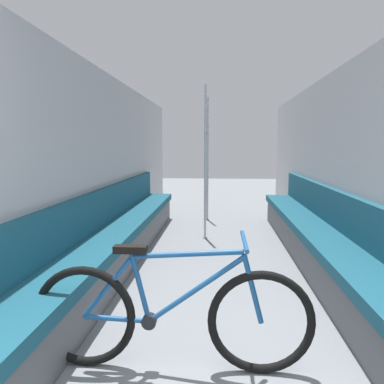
{
  "coord_description": "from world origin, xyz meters",
  "views": [
    {
      "loc": [
        0.02,
        -0.69,
        1.38
      ],
      "look_at": [
        -0.21,
        2.45,
        0.99
      ],
      "focal_mm": 35.0,
      "sensor_mm": 36.0,
      "label": 1
    }
  ],
  "objects_px": {
    "bench_seat_row_left": "(116,240)",
    "grab_pole_far": "(208,161)",
    "bicycle": "(171,316)",
    "grab_pole_near": "(205,165)",
    "bench_seat_row_right": "(322,244)"
  },
  "relations": [
    {
      "from": "grab_pole_near",
      "to": "grab_pole_far",
      "type": "relative_size",
      "value": 1.0
    },
    {
      "from": "bench_seat_row_right",
      "to": "grab_pole_far",
      "type": "relative_size",
      "value": 2.57
    },
    {
      "from": "bench_seat_row_left",
      "to": "grab_pole_far",
      "type": "height_order",
      "value": "grab_pole_far"
    },
    {
      "from": "bench_seat_row_left",
      "to": "grab_pole_near",
      "type": "distance_m",
      "value": 1.86
    },
    {
      "from": "bicycle",
      "to": "grab_pole_far",
      "type": "xyz_separation_m",
      "value": [
        0.07,
        4.73,
        0.75
      ]
    },
    {
      "from": "bicycle",
      "to": "grab_pole_far",
      "type": "bearing_deg",
      "value": 93.06
    },
    {
      "from": "bench_seat_row_left",
      "to": "grab_pole_near",
      "type": "bearing_deg",
      "value": 54.94
    },
    {
      "from": "bench_seat_row_left",
      "to": "grab_pole_far",
      "type": "xyz_separation_m",
      "value": [
        0.95,
        2.78,
        0.8
      ]
    },
    {
      "from": "bicycle",
      "to": "grab_pole_near",
      "type": "xyz_separation_m",
      "value": [
        0.08,
        3.33,
        0.75
      ]
    },
    {
      "from": "bench_seat_row_right",
      "to": "bicycle",
      "type": "xyz_separation_m",
      "value": [
        -1.42,
        -1.96,
        0.05
      ]
    },
    {
      "from": "bench_seat_row_left",
      "to": "grab_pole_near",
      "type": "xyz_separation_m",
      "value": [
        0.97,
        1.38,
        0.8
      ]
    },
    {
      "from": "bicycle",
      "to": "grab_pole_far",
      "type": "distance_m",
      "value": 4.79
    },
    {
      "from": "bench_seat_row_left",
      "to": "grab_pole_near",
      "type": "relative_size",
      "value": 2.57
    },
    {
      "from": "grab_pole_far",
      "to": "bench_seat_row_left",
      "type": "bearing_deg",
      "value": -108.95
    },
    {
      "from": "bench_seat_row_left",
      "to": "bicycle",
      "type": "distance_m",
      "value": 2.15
    }
  ]
}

